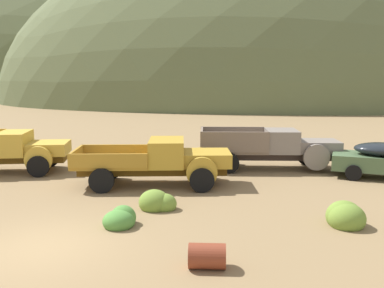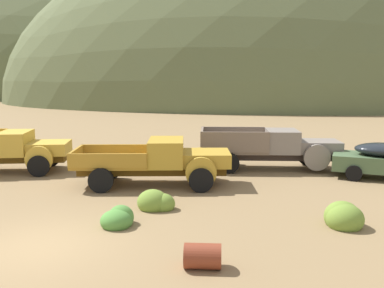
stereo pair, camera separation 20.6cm
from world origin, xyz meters
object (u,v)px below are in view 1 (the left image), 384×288
at_px(truck_mustard, 165,161).
at_px(oil_drum_tipped, 207,256).
at_px(truck_faded_yellow, 11,151).
at_px(truck_primer_gray, 277,148).

relative_size(truck_mustard, oil_drum_tipped, 7.41).
distance_m(truck_faded_yellow, truck_primer_gray, 12.41).
xyz_separation_m(truck_mustard, oil_drum_tipped, (1.86, -7.53, -0.70)).
bearing_deg(truck_primer_gray, truck_mustard, -147.31).
bearing_deg(truck_primer_gray, truck_faded_yellow, -174.50).
distance_m(truck_mustard, oil_drum_tipped, 7.79).
height_order(truck_faded_yellow, truck_primer_gray, same).
distance_m(truck_mustard, truck_primer_gray, 6.01).
bearing_deg(truck_faded_yellow, truck_mustard, -23.30).
bearing_deg(oil_drum_tipped, truck_mustard, 103.91).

